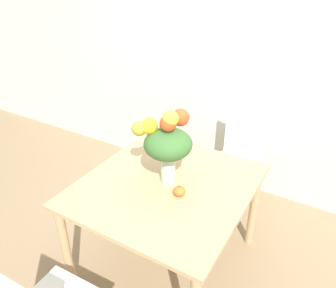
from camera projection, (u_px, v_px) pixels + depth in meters
name	position (u px, v px, depth m)	size (l,w,h in m)	color
ground_plane	(167.00, 261.00, 2.61)	(12.00, 12.00, 0.00)	#8E7556
wall_back	(241.00, 56.00, 2.96)	(8.00, 0.06, 2.70)	silver
dining_table	(167.00, 195.00, 2.29)	(1.10, 1.19, 0.76)	tan
flower_vase	(167.00, 141.00, 2.14)	(0.39, 0.39, 0.53)	#B2CCBC
pumpkin	(179.00, 191.00, 2.11)	(0.08, 0.08, 0.07)	orange
dining_chair_near_window	(236.00, 161.00, 3.02)	(0.47, 0.47, 0.93)	white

